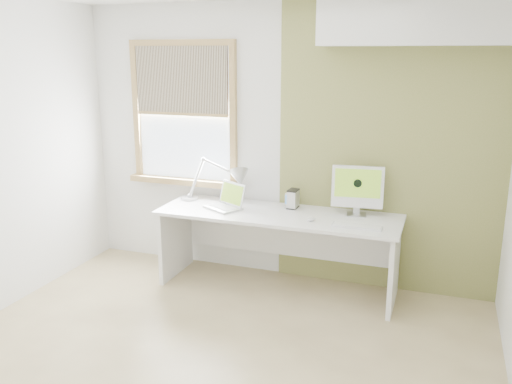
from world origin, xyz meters
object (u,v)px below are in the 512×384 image
at_px(desk, 280,231).
at_px(laptop, 227,202).
at_px(external_drive, 293,199).
at_px(imac, 358,188).
at_px(desk_lamp, 230,180).

xyz_separation_m(desk, laptop, (-0.50, -0.06, 0.25)).
bearing_deg(laptop, external_drive, 18.77).
height_order(laptop, imac, imac).
relative_size(desk, imac, 4.79).
bearing_deg(desk_lamp, external_drive, 1.96).
distance_m(desk_lamp, laptop, 0.25).
bearing_deg(desk, laptop, -173.74).
distance_m(desk, imac, 0.82).
xyz_separation_m(desk_lamp, imac, (1.22, 0.00, 0.02)).
relative_size(desk_lamp, external_drive, 4.32).
relative_size(external_drive, imac, 0.39).
distance_m(external_drive, imac, 0.62).
relative_size(laptop, imac, 0.91).
xyz_separation_m(laptop, external_drive, (0.59, 0.20, 0.03)).
relative_size(desk, external_drive, 12.35).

